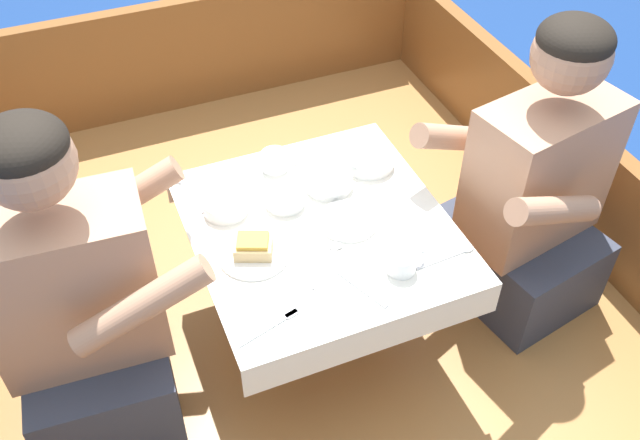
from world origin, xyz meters
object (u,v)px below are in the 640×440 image
Objects in this scene: person_port at (83,311)px; coffee_cup_port at (402,261)px; person_starboard at (531,198)px; sandwich at (253,246)px; coffee_cup_starboard at (275,160)px.

person_port is 9.09× the size of coffee_cup_port.
coffee_cup_port is at bearing 5.82° from person_starboard.
sandwich is at bearing -13.33° from person_starboard.
coffee_cup_starboard is at bearing 28.12° from person_port.
person_port is 1.28m from person_starboard.
person_port is 8.99× the size of coffee_cup_starboard.
coffee_cup_starboard is at bearing 107.46° from coffee_cup_port.
coffee_cup_starboard is at bearing 61.27° from sandwich.
coffee_cup_starboard is (-0.16, 0.50, -0.00)m from coffee_cup_port.
person_port is 0.80m from coffee_cup_port.
person_starboard is (1.27, -0.07, -0.00)m from person_port.
person_starboard is at bearing 16.98° from coffee_cup_port.
sandwich is (-0.83, 0.03, 0.10)m from person_starboard.
person_port reaches higher than coffee_cup_starboard.
person_starboard reaches higher than coffee_cup_port.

